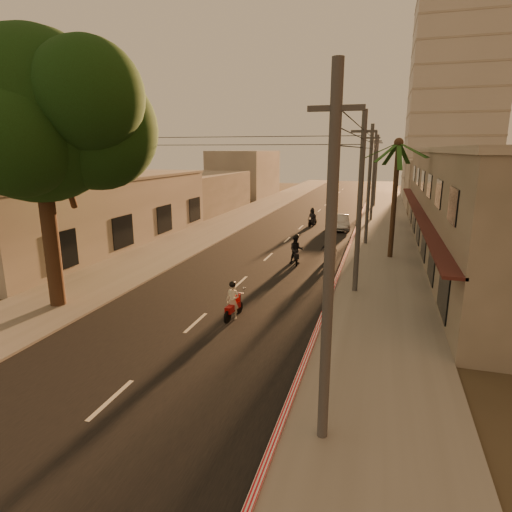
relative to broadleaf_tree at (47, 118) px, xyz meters
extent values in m
plane|color=#383023|center=(6.61, -2.14, -8.48)|extent=(160.00, 160.00, 0.00)
cube|color=black|center=(6.61, 17.86, -8.47)|extent=(10.00, 140.00, 0.02)
cube|color=slate|center=(14.11, 17.86, -8.42)|extent=(5.00, 140.00, 0.12)
cube|color=slate|center=(-0.89, 17.86, -8.42)|extent=(5.00, 140.00, 0.12)
cube|color=red|center=(11.71, 12.86, -8.38)|extent=(0.20, 60.00, 0.20)
cube|color=gray|center=(20.61, 15.86, -4.98)|extent=(8.00, 34.00, 7.00)
cube|color=#ADA69C|center=(20.61, 15.86, -1.33)|extent=(8.20, 34.20, 0.30)
cube|color=#421C1A|center=(16.31, 15.86, -5.38)|extent=(0.80, 34.00, 0.12)
cube|color=#ADA69C|center=(-7.39, 11.86, -5.98)|extent=(8.00, 24.00, 5.00)
cube|color=gray|center=(-7.39, 11.86, -3.38)|extent=(8.20, 24.20, 0.20)
cube|color=#B7B5B2|center=(22.61, 53.86, 5.52)|extent=(12.00, 12.00, 28.00)
cylinder|color=black|center=(-0.39, -0.14, -5.48)|extent=(0.70, 0.70, 6.00)
cylinder|color=black|center=(0.41, 0.26, -2.48)|extent=(1.22, 2.17, 3.04)
cylinder|color=black|center=(-0.99, -0.44, -2.28)|extent=(1.31, 1.49, 2.73)
sphere|color=black|center=(-0.39, -0.14, 0.02)|extent=(7.20, 7.20, 7.20)
sphere|color=black|center=(1.81, 0.86, -0.48)|extent=(5.20, 5.20, 5.20)
sphere|color=black|center=(-2.19, 0.66, -0.28)|extent=(4.80, 4.80, 4.80)
sphere|color=black|center=(0.21, -1.94, -0.88)|extent=(4.60, 4.60, 4.60)
sphere|color=black|center=(2.61, -0.64, 0.72)|extent=(4.40, 4.40, 4.40)
sphere|color=black|center=(0.81, 2.26, 1.12)|extent=(4.40, 4.40, 4.40)
cylinder|color=black|center=(14.61, 13.86, -4.68)|extent=(0.32, 0.32, 7.60)
sphere|color=black|center=(14.61, 13.86, -0.88)|extent=(0.60, 0.60, 0.60)
cylinder|color=#38383A|center=(12.81, -6.14, -3.98)|extent=(0.26, 0.26, 9.00)
cube|color=#38383A|center=(12.81, -6.14, -0.48)|extent=(1.20, 0.12, 0.12)
cylinder|color=#38383A|center=(12.81, 5.86, -3.98)|extent=(0.26, 0.26, 9.00)
cube|color=#38383A|center=(12.81, 5.86, -0.48)|extent=(1.20, 0.12, 0.12)
cylinder|color=#38383A|center=(12.81, 17.86, -3.98)|extent=(0.26, 0.26, 9.00)
cube|color=#38383A|center=(12.81, 17.86, -0.48)|extent=(1.20, 0.12, 0.12)
cylinder|color=#38383A|center=(12.81, 29.86, -3.98)|extent=(0.26, 0.26, 9.00)
cube|color=#38383A|center=(12.81, 29.86, -0.48)|extent=(1.20, 0.12, 0.12)
cylinder|color=#38383A|center=(12.81, 41.86, -3.98)|extent=(0.26, 0.26, 9.00)
cube|color=#38383A|center=(12.81, 41.86, -0.48)|extent=(1.20, 0.12, 0.12)
cube|color=#ADA69C|center=(20.61, 42.86, -5.48)|extent=(8.00, 14.00, 6.00)
cube|color=#ADA69C|center=(-7.39, 31.86, -6.28)|extent=(8.00, 14.00, 4.40)
cube|color=#ADA69C|center=(-7.39, 49.86, -4.98)|extent=(8.00, 14.00, 7.00)
cylinder|color=black|center=(8.04, 1.43, -8.21)|extent=(0.15, 0.55, 0.54)
cylinder|color=black|center=(7.91, 0.24, -8.21)|extent=(0.15, 0.55, 0.54)
cube|color=#9F0C0D|center=(7.97, 0.76, -7.95)|extent=(0.38, 1.08, 0.29)
cube|color=#9F0C0D|center=(8.02, 1.24, -7.80)|extent=(0.30, 0.13, 0.58)
cylinder|color=silver|center=(8.03, 1.36, -7.46)|extent=(0.53, 0.10, 0.04)
imported|color=silver|center=(7.97, 0.76, -7.67)|extent=(0.67, 0.51, 1.62)
sphere|color=black|center=(7.97, 0.76, -6.91)|extent=(0.29, 0.29, 0.29)
sphere|color=silver|center=(7.76, 1.37, -7.22)|extent=(0.12, 0.12, 0.12)
sphere|color=silver|center=(8.29, 1.31, -7.22)|extent=(0.12, 0.12, 0.12)
cylinder|color=black|center=(8.58, 11.43, -8.17)|extent=(0.26, 0.62, 0.61)
cylinder|color=black|center=(8.92, 10.11, -8.17)|extent=(0.26, 0.62, 0.61)
cube|color=black|center=(8.77, 10.69, -7.87)|extent=(0.60, 1.24, 0.33)
cube|color=black|center=(8.64, 11.22, -7.71)|extent=(0.35, 0.19, 0.66)
cylinder|color=silver|center=(8.60, 11.35, -7.33)|extent=(0.59, 0.19, 0.04)
imported|color=black|center=(8.77, 10.69, -7.56)|extent=(1.23, 1.13, 1.84)
sphere|color=black|center=(8.77, 10.69, -6.69)|extent=(0.33, 0.33, 0.33)
cylinder|color=black|center=(10.64, 11.98, -8.18)|extent=(0.22, 0.59, 0.58)
cylinder|color=black|center=(10.89, 10.70, -8.18)|extent=(0.22, 0.59, 0.58)
cube|color=black|center=(10.78, 11.27, -7.90)|extent=(0.51, 1.18, 0.31)
cube|color=black|center=(10.68, 11.78, -7.75)|extent=(0.33, 0.16, 0.62)
cylinder|color=silver|center=(10.66, 11.90, -7.38)|extent=(0.57, 0.15, 0.04)
imported|color=black|center=(10.78, 11.27, -7.60)|extent=(1.19, 0.82, 1.75)
sphere|color=black|center=(10.78, 11.27, -6.78)|extent=(0.31, 0.31, 0.31)
cylinder|color=black|center=(7.67, 25.68, -8.20)|extent=(0.24, 0.56, 0.56)
cylinder|color=black|center=(7.35, 24.48, -8.20)|extent=(0.24, 0.56, 0.56)
cube|color=black|center=(7.49, 25.00, -7.93)|extent=(0.55, 1.13, 0.30)
cube|color=black|center=(7.62, 25.49, -7.78)|extent=(0.31, 0.17, 0.60)
cylinder|color=silver|center=(7.65, 25.60, -7.43)|extent=(0.54, 0.18, 0.04)
imported|color=black|center=(7.49, 25.00, -7.64)|extent=(1.08, 0.94, 1.67)
sphere|color=black|center=(7.49, 25.00, -6.85)|extent=(0.30, 0.30, 0.30)
imported|color=#A0A3A8|center=(10.27, 23.87, -7.79)|extent=(2.78, 4.61, 1.37)
camera|label=1|loc=(13.88, -15.65, -1.32)|focal=30.00mm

